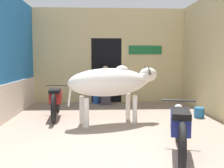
# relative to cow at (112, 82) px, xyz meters

# --- Properties ---
(ground_plane) EXTENTS (30.00, 30.00, 0.00)m
(ground_plane) POSITION_rel_cow_xyz_m (0.05, -2.51, -0.96)
(ground_plane) COLOR gray
(wall_left_shopfront) EXTENTS (0.25, 5.52, 3.23)m
(wall_left_shopfront) POSITION_rel_cow_xyz_m (-2.62, 0.23, 0.60)
(wall_left_shopfront) COLOR #236BAD
(wall_left_shopfront) RESTS_ON ground_plane
(wall_back_with_doorway) EXTENTS (5.17, 0.93, 3.23)m
(wall_back_with_doorway) POSITION_rel_cow_xyz_m (0.02, 3.26, 0.47)
(wall_back_with_doorway) COLOR #D1BC84
(wall_back_with_doorway) RESTS_ON ground_plane
(wall_right_with_door) EXTENTS (0.22, 5.52, 3.23)m
(wall_right_with_door) POSITION_rel_cow_xyz_m (2.73, 0.19, 0.64)
(wall_right_with_door) COLOR #D1BC84
(wall_right_with_door) RESTS_ON ground_plane
(cow) EXTENTS (2.27, 1.28, 1.38)m
(cow) POSITION_rel_cow_xyz_m (0.00, 0.00, 0.00)
(cow) COLOR silver
(cow) RESTS_ON ground_plane
(motorcycle_near) EXTENTS (0.73, 2.03, 0.79)m
(motorcycle_near) POSITION_rel_cow_xyz_m (0.95, -2.10, -0.51)
(motorcycle_near) COLOR black
(motorcycle_near) RESTS_ON ground_plane
(motorcycle_far) EXTENTS (0.58, 2.02, 0.80)m
(motorcycle_far) POSITION_rel_cow_xyz_m (-1.42, 0.72, -0.51)
(motorcycle_far) COLOR black
(motorcycle_far) RESTS_ON ground_plane
(shopkeeper_seated) EXTENTS (0.46, 0.34, 1.28)m
(shopkeeper_seated) POSITION_rel_cow_xyz_m (-0.09, 2.55, -0.29)
(shopkeeper_seated) COLOR #3D3842
(shopkeeper_seated) RESTS_ON ground_plane
(plastic_stool) EXTENTS (0.34, 0.34, 0.45)m
(plastic_stool) POSITION_rel_cow_xyz_m (-0.39, 2.79, -0.72)
(plastic_stool) COLOR #2856B2
(plastic_stool) RESTS_ON ground_plane
(bucket) EXTENTS (0.26, 0.26, 0.26)m
(bucket) POSITION_rel_cow_xyz_m (2.27, 0.47, -0.83)
(bucket) COLOR #23669E
(bucket) RESTS_ON ground_plane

